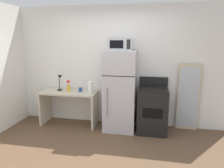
{
  "coord_description": "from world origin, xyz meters",
  "views": [
    {
      "loc": [
        0.86,
        -2.83,
        1.87
      ],
      "look_at": [
        0.08,
        1.1,
        1.02
      ],
      "focal_mm": 33.54,
      "sensor_mm": 36.0,
      "label": 1
    }
  ],
  "objects_px": {
    "desk": "(69,101)",
    "leaning_mirror": "(188,97)",
    "desk_lamp": "(60,80)",
    "coffee_mug": "(80,90)",
    "refrigerator": "(120,91)",
    "microwave": "(120,44)",
    "oven_range": "(153,110)",
    "paper_towel_roll": "(90,87)",
    "spray_bottle": "(69,87)"
  },
  "relations": [
    {
      "from": "refrigerator",
      "to": "desk",
      "type": "bearing_deg",
      "value": 178.03
    },
    {
      "from": "refrigerator",
      "to": "oven_range",
      "type": "relative_size",
      "value": 1.5
    },
    {
      "from": "spray_bottle",
      "to": "coffee_mug",
      "type": "height_order",
      "value": "spray_bottle"
    },
    {
      "from": "desk_lamp",
      "to": "leaning_mirror",
      "type": "distance_m",
      "value": 2.79
    },
    {
      "from": "desk",
      "to": "refrigerator",
      "type": "xyz_separation_m",
      "value": [
        1.15,
        -0.04,
        0.3
      ]
    },
    {
      "from": "desk",
      "to": "microwave",
      "type": "distance_m",
      "value": 1.71
    },
    {
      "from": "coffee_mug",
      "to": "microwave",
      "type": "xyz_separation_m",
      "value": [
        0.9,
        -0.1,
        0.99
      ]
    },
    {
      "from": "microwave",
      "to": "oven_range",
      "type": "bearing_deg",
      "value": 2.05
    },
    {
      "from": "refrigerator",
      "to": "microwave",
      "type": "height_order",
      "value": "microwave"
    },
    {
      "from": "spray_bottle",
      "to": "paper_towel_roll",
      "type": "height_order",
      "value": "spray_bottle"
    },
    {
      "from": "desk",
      "to": "desk_lamp",
      "type": "bearing_deg",
      "value": 166.03
    },
    {
      "from": "desk_lamp",
      "to": "coffee_mug",
      "type": "bearing_deg",
      "value": -1.53
    },
    {
      "from": "refrigerator",
      "to": "spray_bottle",
      "type": "bearing_deg",
      "value": 177.6
    },
    {
      "from": "refrigerator",
      "to": "leaning_mirror",
      "type": "height_order",
      "value": "refrigerator"
    },
    {
      "from": "oven_range",
      "to": "leaning_mirror",
      "type": "height_order",
      "value": "leaning_mirror"
    },
    {
      "from": "spray_bottle",
      "to": "refrigerator",
      "type": "xyz_separation_m",
      "value": [
        1.16,
        -0.05,
        -0.02
      ]
    },
    {
      "from": "spray_bottle",
      "to": "coffee_mug",
      "type": "bearing_deg",
      "value": 7.59
    },
    {
      "from": "desk",
      "to": "paper_towel_roll",
      "type": "height_order",
      "value": "paper_towel_roll"
    },
    {
      "from": "leaning_mirror",
      "to": "microwave",
      "type": "bearing_deg",
      "value": -168.64
    },
    {
      "from": "desk_lamp",
      "to": "leaning_mirror",
      "type": "bearing_deg",
      "value": 3.35
    },
    {
      "from": "paper_towel_roll",
      "to": "microwave",
      "type": "distance_m",
      "value": 1.13
    },
    {
      "from": "paper_towel_roll",
      "to": "leaning_mirror",
      "type": "height_order",
      "value": "leaning_mirror"
    },
    {
      "from": "microwave",
      "to": "leaning_mirror",
      "type": "xyz_separation_m",
      "value": [
        1.39,
        0.28,
        -1.09
      ]
    },
    {
      "from": "refrigerator",
      "to": "leaning_mirror",
      "type": "xyz_separation_m",
      "value": [
        1.39,
        0.26,
        -0.13
      ]
    },
    {
      "from": "desk_lamp",
      "to": "microwave",
      "type": "bearing_deg",
      "value": -4.86
    },
    {
      "from": "paper_towel_roll",
      "to": "desk_lamp",
      "type": "bearing_deg",
      "value": 176.7
    },
    {
      "from": "desk_lamp",
      "to": "spray_bottle",
      "type": "relative_size",
      "value": 1.42
    },
    {
      "from": "desk_lamp",
      "to": "paper_towel_roll",
      "type": "height_order",
      "value": "desk_lamp"
    },
    {
      "from": "paper_towel_roll",
      "to": "refrigerator",
      "type": "relative_size",
      "value": 0.14
    },
    {
      "from": "desk_lamp",
      "to": "spray_bottle",
      "type": "height_order",
      "value": "desk_lamp"
    },
    {
      "from": "desk_lamp",
      "to": "refrigerator",
      "type": "distance_m",
      "value": 1.39
    },
    {
      "from": "refrigerator",
      "to": "leaning_mirror",
      "type": "relative_size",
      "value": 1.18
    },
    {
      "from": "oven_range",
      "to": "refrigerator",
      "type": "bearing_deg",
      "value": -179.75
    },
    {
      "from": "coffee_mug",
      "to": "desk",
      "type": "bearing_deg",
      "value": -170.28
    },
    {
      "from": "desk",
      "to": "leaning_mirror",
      "type": "height_order",
      "value": "leaning_mirror"
    },
    {
      "from": "refrigerator",
      "to": "microwave",
      "type": "bearing_deg",
      "value": -89.67
    },
    {
      "from": "desk",
      "to": "refrigerator",
      "type": "bearing_deg",
      "value": -1.97
    },
    {
      "from": "refrigerator",
      "to": "microwave",
      "type": "distance_m",
      "value": 0.96
    },
    {
      "from": "coffee_mug",
      "to": "oven_range",
      "type": "bearing_deg",
      "value": -2.93
    },
    {
      "from": "desk_lamp",
      "to": "oven_range",
      "type": "height_order",
      "value": "desk_lamp"
    },
    {
      "from": "leaning_mirror",
      "to": "spray_bottle",
      "type": "bearing_deg",
      "value": -175.3
    },
    {
      "from": "desk_lamp",
      "to": "microwave",
      "type": "distance_m",
      "value": 1.6
    },
    {
      "from": "desk_lamp",
      "to": "oven_range",
      "type": "xyz_separation_m",
      "value": [
        2.05,
        -0.09,
        -0.52
      ]
    },
    {
      "from": "desk",
      "to": "desk_lamp",
      "type": "xyz_separation_m",
      "value": [
        -0.23,
        0.06,
        0.46
      ]
    },
    {
      "from": "paper_towel_roll",
      "to": "microwave",
      "type": "height_order",
      "value": "microwave"
    },
    {
      "from": "microwave",
      "to": "leaning_mirror",
      "type": "bearing_deg",
      "value": 11.36
    },
    {
      "from": "leaning_mirror",
      "to": "desk",
      "type": "bearing_deg",
      "value": -175.09
    },
    {
      "from": "spray_bottle",
      "to": "oven_range",
      "type": "xyz_separation_m",
      "value": [
        1.83,
        -0.05,
        -0.38
      ]
    },
    {
      "from": "paper_towel_roll",
      "to": "microwave",
      "type": "bearing_deg",
      "value": -6.57
    },
    {
      "from": "coffee_mug",
      "to": "leaning_mirror",
      "type": "relative_size",
      "value": 0.07
    }
  ]
}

